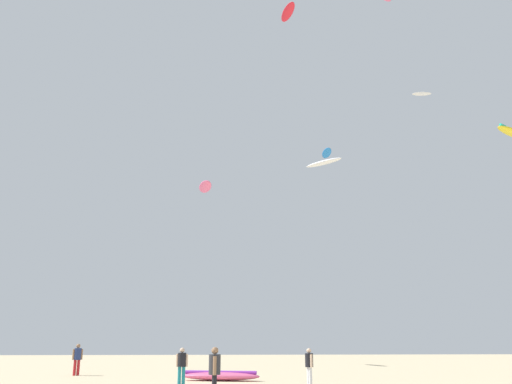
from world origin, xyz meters
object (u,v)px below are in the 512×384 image
at_px(person_midground, 77,357).
at_px(kite_aloft_1, 288,12).
at_px(kite_aloft_5, 324,163).
at_px(kite_aloft_3, 422,94).
at_px(kite_grounded_near, 220,376).
at_px(person_foreground, 215,370).
at_px(kite_aloft_2, 205,187).
at_px(kite_aloft_0, 327,153).
at_px(person_right, 309,364).
at_px(person_left, 182,363).

bearing_deg(person_midground, kite_aloft_1, 63.05).
xyz_separation_m(person_midground, kite_aloft_5, (15.57, 7.14, 14.07)).
bearing_deg(kite_aloft_1, kite_aloft_3, 49.75).
xyz_separation_m(kite_aloft_1, kite_aloft_5, (3.54, 7.39, -8.12)).
distance_m(kite_grounded_near, kite_aloft_5, 20.26).
distance_m(person_foreground, kite_aloft_2, 29.51).
distance_m(kite_aloft_0, kite_aloft_3, 14.24).
bearing_deg(kite_aloft_3, person_foreground, -122.78).
bearing_deg(person_right, person_midground, -51.11).
xyz_separation_m(kite_aloft_0, kite_aloft_3, (11.29, 2.98, 8.14)).
height_order(kite_aloft_0, kite_aloft_5, kite_aloft_0).
bearing_deg(person_right, kite_aloft_0, -123.45).
xyz_separation_m(kite_aloft_0, kite_aloft_5, (-2.33, -9.90, -4.38)).
bearing_deg(person_left, kite_aloft_5, 143.25).
distance_m(kite_aloft_1, kite_aloft_2, 16.65).
bearing_deg(kite_grounded_near, person_right, -37.76).
bearing_deg(kite_aloft_5, kite_aloft_0, 76.77).
relative_size(kite_aloft_1, kite_aloft_3, 1.11).
bearing_deg(person_right, kite_aloft_2, -94.18).
bearing_deg(kite_grounded_near, kite_aloft_1, 44.64).
bearing_deg(person_midground, kite_grounded_near, 35.51).
relative_size(kite_grounded_near, kite_aloft_3, 1.86).
bearing_deg(kite_aloft_2, person_midground, -116.25).
bearing_deg(person_midground, person_foreground, 4.28).
relative_size(person_right, kite_aloft_1, 0.65).
bearing_deg(kite_aloft_1, person_right, -92.43).
bearing_deg(person_foreground, person_left, -78.02).
relative_size(person_left, kite_grounded_near, 0.39).
height_order(kite_aloft_0, kite_aloft_2, kite_aloft_0).
height_order(kite_aloft_1, kite_aloft_2, kite_aloft_1).
distance_m(kite_grounded_near, kite_aloft_3, 42.37).
relative_size(kite_grounded_near, kite_aloft_5, 1.33).
xyz_separation_m(person_left, person_right, (5.51, -0.42, -0.01)).
relative_size(person_left, kite_aloft_1, 0.66).
relative_size(kite_aloft_2, kite_aloft_3, 1.69).
xyz_separation_m(person_foreground, kite_aloft_0, (10.19, 30.37, 18.46)).
distance_m(kite_aloft_3, kite_aloft_5, 22.55).
xyz_separation_m(person_left, kite_aloft_2, (0.10, 19.70, 13.67)).
bearing_deg(kite_aloft_1, person_left, -131.23).
xyz_separation_m(person_midground, kite_aloft_3, (29.19, 20.03, 26.60)).
distance_m(person_left, kite_aloft_2, 23.98).
relative_size(kite_aloft_0, kite_aloft_5, 1.01).
distance_m(person_midground, kite_aloft_5, 22.17).
bearing_deg(kite_aloft_1, kite_aloft_0, 71.25).
xyz_separation_m(kite_grounded_near, kite_aloft_0, (10.00, 21.37, 19.21)).
relative_size(kite_aloft_0, kite_aloft_2, 0.83).
bearing_deg(kite_aloft_3, kite_aloft_2, -162.52).
xyz_separation_m(kite_grounded_near, kite_aloft_5, (7.68, 11.47, 14.83)).
bearing_deg(person_foreground, kite_grounded_near, -92.22).
bearing_deg(person_foreground, kite_aloft_3, -123.80).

